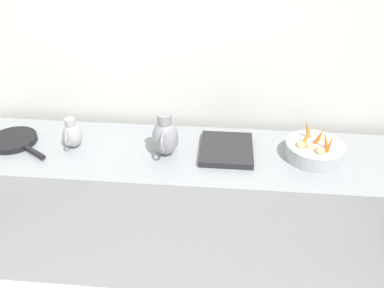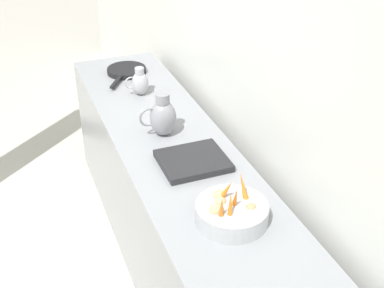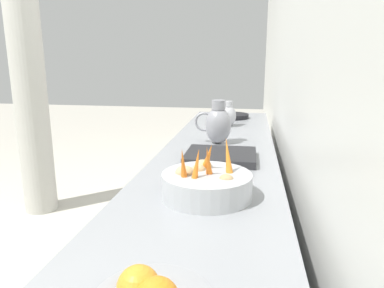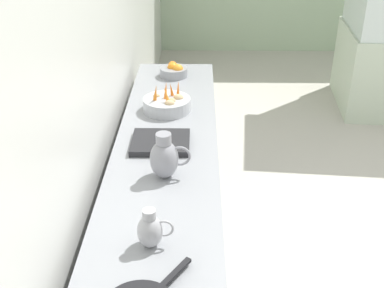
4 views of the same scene
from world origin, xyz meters
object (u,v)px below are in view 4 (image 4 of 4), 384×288
orange_bowl (174,71)px  metal_pitcher_tall (165,158)px  metal_pitcher_short (150,230)px  vegetable_colander (167,104)px

orange_bowl → metal_pitcher_tall: 1.50m
metal_pitcher_tall → metal_pitcher_short: bearing=-92.7°
orange_bowl → metal_pitcher_tall: size_ratio=0.87×
metal_pitcher_tall → metal_pitcher_short: (-0.03, -0.55, -0.03)m
vegetable_colander → metal_pitcher_short: (0.01, -1.39, 0.03)m
orange_bowl → metal_pitcher_tall: (0.02, -1.50, 0.07)m
vegetable_colander → orange_bowl: size_ratio=1.46×
vegetable_colander → orange_bowl: (0.02, 0.66, -0.00)m
vegetable_colander → orange_bowl: 0.66m
orange_bowl → metal_pitcher_short: (-0.00, -2.05, 0.04)m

